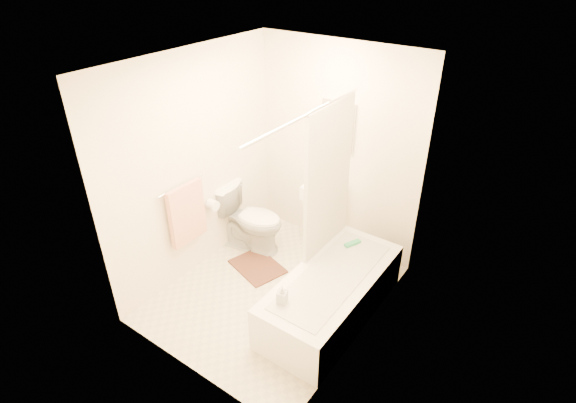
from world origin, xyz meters
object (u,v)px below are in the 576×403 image
Objects in this scene: toilet at (251,219)px; bath_mat at (257,266)px; bathtub at (332,294)px; soap_bottle at (282,295)px; sink at (324,213)px.

bath_mat is at bearing -141.63° from toilet.
bath_mat is (-1.05, 0.13, -0.22)m from bathtub.
bath_mat is 1.25m from soap_bottle.
toilet reaches higher than soap_bottle.
soap_bottle is (-0.18, -0.58, 0.33)m from bathtub.
bath_mat is 3.15× the size of soap_bottle.
toilet is 1.43m from bathtub.
toilet is 0.57m from bath_mat.
bath_mat is at bearing -115.75° from sink.
soap_bottle is (0.87, -0.71, 0.55)m from bath_mat.
toilet reaches higher than bath_mat.
toilet is 0.92× the size of sink.
soap_bottle is at bearing -107.19° from bathtub.
toilet is at bearing 163.09° from bathtub.
toilet is at bearing 138.02° from bath_mat.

